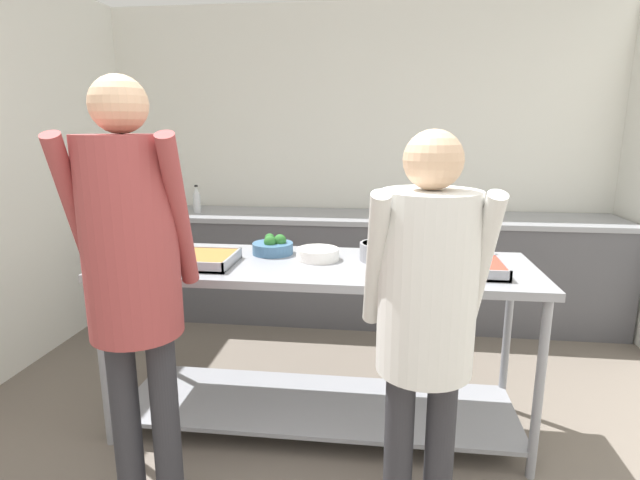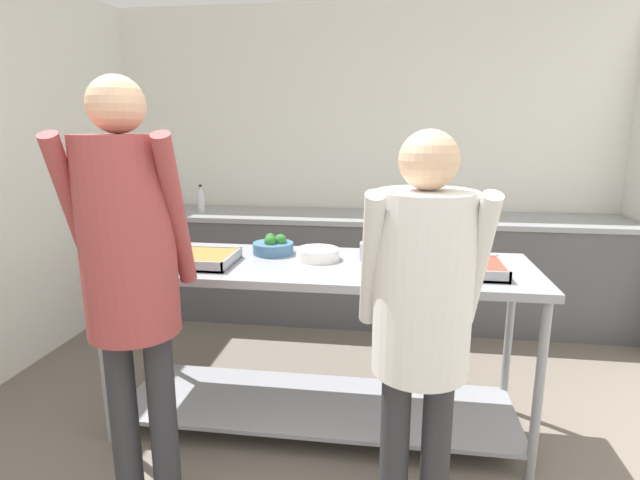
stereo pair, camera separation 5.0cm
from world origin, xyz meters
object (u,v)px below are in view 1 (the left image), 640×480
broccoli_bowl (273,247)px  guest_serving_right (426,303)px  guest_serving_left (132,261)px  sauce_pan (381,251)px  water_bottle (197,200)px  plate_stack (318,254)px  serving_tray_roast (187,259)px  serving_tray_vegetables (465,267)px

broccoli_bowl → guest_serving_right: (0.76, -0.87, 0.02)m
guest_serving_left → sauce_pan: bearing=41.5°
broccoli_bowl → water_bottle: bearing=124.4°
sauce_pan → plate_stack: bearing=-175.6°
serving_tray_roast → guest_serving_right: (1.16, -0.61, 0.04)m
sauce_pan → guest_serving_left: 1.27m
serving_tray_roast → sauce_pan: size_ratio=1.36×
serving_tray_roast → plate_stack: size_ratio=2.14×
serving_tray_roast → plate_stack: bearing=14.5°
broccoli_bowl → guest_serving_right: size_ratio=0.14×
broccoli_bowl → guest_serving_right: 1.16m
broccoli_bowl → sauce_pan: 0.60m
broccoli_bowl → serving_tray_vegetables: 1.03m
broccoli_bowl → water_bottle: water_bottle is taller
broccoli_bowl → plate_stack: (0.26, -0.09, -0.01)m
plate_stack → guest_serving_right: size_ratio=0.14×
serving_tray_vegetables → guest_serving_left: guest_serving_left is taller
water_bottle → serving_tray_roast: bearing=-71.1°
guest_serving_right → water_bottle: (-1.74, 2.30, 0.02)m
water_bottle → guest_serving_right: bearing=-52.9°
guest_serving_right → guest_serving_left: bearing=-178.5°
broccoli_bowl → guest_serving_left: 0.98m
broccoli_bowl → plate_stack: bearing=-18.9°
serving_tray_roast → water_bottle: bearing=108.9°
guest_serving_left → guest_serving_right: guest_serving_left is taller
sauce_pan → guest_serving_left: guest_serving_left is taller
sauce_pan → water_bottle: 2.17m
serving_tray_roast → guest_serving_right: bearing=-27.9°
sauce_pan → guest_serving_left: (-0.95, -0.84, 0.14)m
sauce_pan → guest_serving_left: bearing=-138.5°
broccoli_bowl → plate_stack: 0.28m
plate_stack → sauce_pan: 0.34m
sauce_pan → water_bottle: bearing=136.6°
serving_tray_roast → serving_tray_vegetables: 1.40m
sauce_pan → serving_tray_vegetables: size_ratio=0.98×
plate_stack → guest_serving_left: 1.03m
serving_tray_roast → plate_stack: 0.68m
plate_stack → guest_serving_left: (-0.61, -0.81, 0.16)m
plate_stack → guest_serving_right: 0.93m
broccoli_bowl → guest_serving_right: bearing=-48.8°
plate_stack → guest_serving_left: guest_serving_left is taller
plate_stack → serving_tray_vegetables: plate_stack is taller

